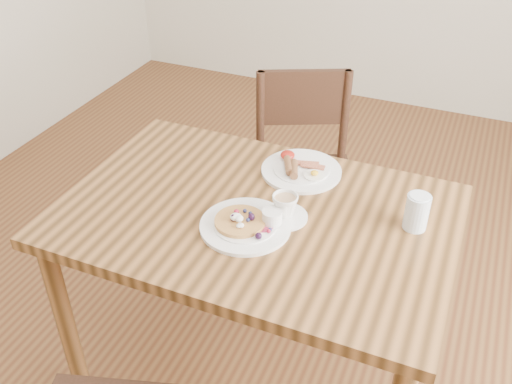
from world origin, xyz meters
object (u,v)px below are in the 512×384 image
chair_far (304,169)px  teacup_saucer (285,208)px  breakfast_plate (300,169)px  water_glass (417,212)px  dining_table (256,236)px  pancake_plate (247,223)px

chair_far → teacup_saucer: chair_far is taller
breakfast_plate → teacup_saucer: (0.04, -0.26, 0.02)m
water_glass → teacup_saucer: bearing=-164.0°
breakfast_plate → water_glass: 0.44m
breakfast_plate → teacup_saucer: 0.26m
dining_table → water_glass: size_ratio=10.83×
pancake_plate → dining_table: bearing=95.2°
pancake_plate → breakfast_plate: pancake_plate is taller
pancake_plate → breakfast_plate: (0.04, 0.34, -0.00)m
pancake_plate → chair_far: bearing=95.4°
dining_table → chair_far: bearing=95.4°
dining_table → water_glass: bearing=13.2°
dining_table → pancake_plate: bearing=-84.8°
pancake_plate → teacup_saucer: 0.12m
dining_table → breakfast_plate: 0.29m
dining_table → teacup_saucer: 0.16m
chair_far → pancake_plate: size_ratio=3.26×
breakfast_plate → water_glass: bearing=-20.4°
pancake_plate → water_glass: (0.45, 0.19, 0.04)m
dining_table → pancake_plate: size_ratio=4.44×
dining_table → water_glass: water_glass is taller
dining_table → breakfast_plate: (0.05, 0.26, 0.11)m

